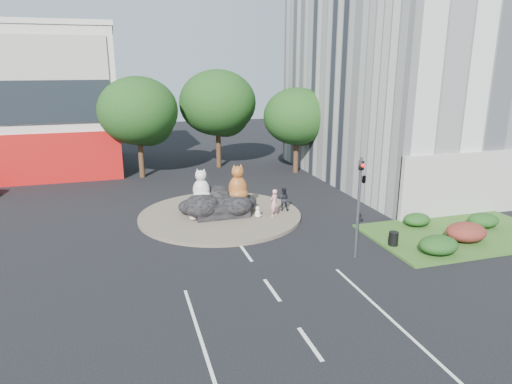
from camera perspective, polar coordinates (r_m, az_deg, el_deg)
ground at (r=19.59m, az=2.01°, el=-12.15°), size 120.00×120.00×0.00m
roundabout_island at (r=28.45m, az=-4.51°, el=-2.91°), size 10.00×10.00×0.20m
rock_plinth at (r=28.28m, az=-4.53°, el=-1.85°), size 3.20×2.60×0.90m
grass_verge at (r=27.75m, az=24.08°, el=-4.86°), size 10.00×6.00×0.12m
tree_left at (r=38.67m, az=-14.42°, el=9.41°), size 6.46×6.46×8.27m
tree_mid at (r=41.52m, az=-4.75°, el=10.67°), size 6.84×6.84×8.76m
tree_right at (r=39.56m, az=5.17°, el=9.06°), size 5.70×5.70×7.30m
hedge_near_green at (r=24.30m, az=21.85°, el=-6.17°), size 2.00×1.60×0.90m
hedge_red at (r=26.55m, az=24.78°, el=-4.56°), size 2.20×1.76×0.99m
hedge_mid_green at (r=29.26m, az=26.53°, el=-3.17°), size 1.80×1.44×0.81m
hedge_back_green at (r=28.01m, az=19.48°, el=-3.27°), size 1.60×1.28×0.72m
traffic_light at (r=22.00m, az=13.05°, el=0.73°), size 0.44×1.24×5.00m
street_lamp at (r=30.93m, az=20.19°, el=6.19°), size 2.34×0.22×8.06m
cat_white at (r=27.92m, az=-6.88°, el=0.93°), size 1.39×1.27×1.98m
cat_tabby at (r=27.90m, az=-2.30°, el=1.27°), size 1.40×1.23×2.21m
kitten_calico at (r=27.31m, az=-7.88°, el=-2.60°), size 0.71×0.71×0.90m
kitten_white at (r=27.54m, az=0.21°, el=-2.46°), size 0.57×0.58×0.74m
pedestrian_pink at (r=27.66m, az=2.27°, el=-1.36°), size 0.74×0.68×1.69m
pedestrian_dark at (r=28.82m, az=3.46°, el=-0.87°), size 0.90×0.83×1.50m
litter_bin at (r=24.66m, az=16.80°, el=-5.59°), size 0.51×0.51×0.72m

